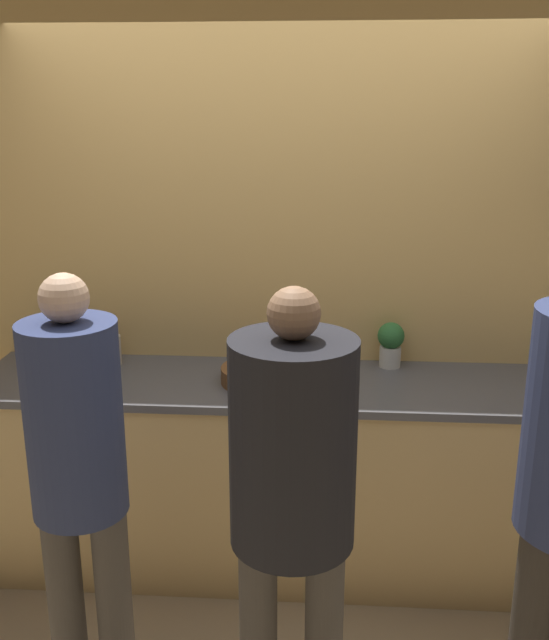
{
  "coord_description": "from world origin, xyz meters",
  "views": [
    {
      "loc": [
        0.2,
        -2.66,
        2.13
      ],
      "look_at": [
        0.0,
        0.15,
        1.29
      ],
      "focal_mm": 40.0,
      "sensor_mm": 36.0,
      "label": 1
    }
  ],
  "objects_px": {
    "fruit_bowl": "(259,374)",
    "potted_plant": "(391,343)",
    "cup_white": "(324,375)",
    "utensil_crock": "(111,349)",
    "bottle_green": "(100,360)",
    "person_left": "(78,465)",
    "person_center": "(293,479)"
  },
  "relations": [
    {
      "from": "fruit_bowl",
      "to": "potted_plant",
      "type": "relative_size",
      "value": 1.58
    },
    {
      "from": "cup_white",
      "to": "potted_plant",
      "type": "xyz_separation_m",
      "value": [
        0.31,
        0.25,
        0.08
      ]
    },
    {
      "from": "utensil_crock",
      "to": "cup_white",
      "type": "relative_size",
      "value": 2.84
    },
    {
      "from": "bottle_green",
      "to": "utensil_crock",
      "type": "bearing_deg",
      "value": 94.44
    },
    {
      "from": "person_left",
      "to": "bottle_green",
      "type": "relative_size",
      "value": 6.77
    },
    {
      "from": "bottle_green",
      "to": "cup_white",
      "type": "distance_m",
      "value": 1.01
    },
    {
      "from": "potted_plant",
      "to": "fruit_bowl",
      "type": "bearing_deg",
      "value": -157.41
    },
    {
      "from": "bottle_green",
      "to": "cup_white",
      "type": "xyz_separation_m",
      "value": [
        1.01,
        0.02,
        -0.05
      ]
    },
    {
      "from": "person_left",
      "to": "person_center",
      "type": "distance_m",
      "value": 0.75
    },
    {
      "from": "fruit_bowl",
      "to": "utensil_crock",
      "type": "bearing_deg",
      "value": 165.79
    },
    {
      "from": "fruit_bowl",
      "to": "potted_plant",
      "type": "distance_m",
      "value": 0.66
    },
    {
      "from": "potted_plant",
      "to": "cup_white",
      "type": "bearing_deg",
      "value": -141.25
    },
    {
      "from": "bottle_green",
      "to": "potted_plant",
      "type": "xyz_separation_m",
      "value": [
        1.33,
        0.27,
        0.03
      ]
    },
    {
      "from": "person_left",
      "to": "person_center",
      "type": "bearing_deg",
      "value": -9.6
    },
    {
      "from": "utensil_crock",
      "to": "person_center",
      "type": "bearing_deg",
      "value": -51.15
    },
    {
      "from": "cup_white",
      "to": "bottle_green",
      "type": "bearing_deg",
      "value": -178.69
    },
    {
      "from": "bottle_green",
      "to": "person_center",
      "type": "bearing_deg",
      "value": -45.99
    },
    {
      "from": "fruit_bowl",
      "to": "utensil_crock",
      "type": "xyz_separation_m",
      "value": [
        -0.74,
        0.19,
        0.04
      ]
    },
    {
      "from": "potted_plant",
      "to": "person_center",
      "type": "bearing_deg",
      "value": -108.58
    },
    {
      "from": "person_left",
      "to": "bottle_green",
      "type": "height_order",
      "value": "person_left"
    },
    {
      "from": "fruit_bowl",
      "to": "utensil_crock",
      "type": "distance_m",
      "value": 0.76
    },
    {
      "from": "person_center",
      "to": "bottle_green",
      "type": "relative_size",
      "value": 6.77
    },
    {
      "from": "person_center",
      "to": "bottle_green",
      "type": "bearing_deg",
      "value": 134.01
    },
    {
      "from": "person_center",
      "to": "fruit_bowl",
      "type": "distance_m",
      "value": 0.99
    },
    {
      "from": "utensil_crock",
      "to": "cup_white",
      "type": "distance_m",
      "value": 1.05
    },
    {
      "from": "fruit_bowl",
      "to": "utensil_crock",
      "type": "relative_size",
      "value": 1.33
    },
    {
      "from": "fruit_bowl",
      "to": "cup_white",
      "type": "height_order",
      "value": "fruit_bowl"
    },
    {
      "from": "potted_plant",
      "to": "utensil_crock",
      "type": "bearing_deg",
      "value": -177.24
    },
    {
      "from": "person_center",
      "to": "potted_plant",
      "type": "xyz_separation_m",
      "value": [
        0.41,
        1.22,
        0.06
      ]
    },
    {
      "from": "person_left",
      "to": "utensil_crock",
      "type": "relative_size",
      "value": 6.28
    },
    {
      "from": "person_left",
      "to": "cup_white",
      "type": "xyz_separation_m",
      "value": [
        0.84,
        0.84,
        0.03
      ]
    },
    {
      "from": "utensil_crock",
      "to": "potted_plant",
      "type": "relative_size",
      "value": 1.19
    }
  ]
}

